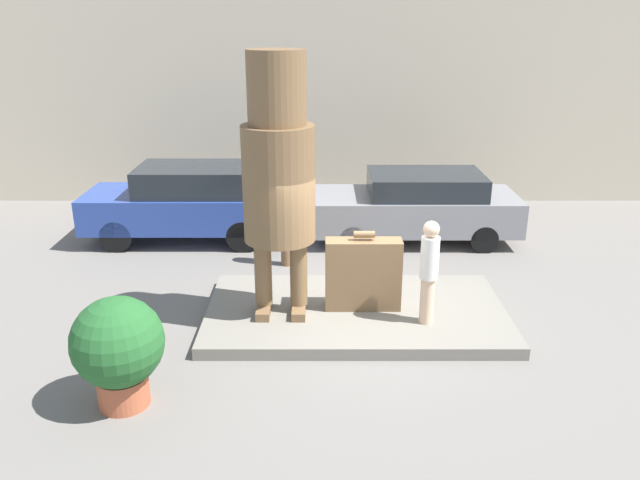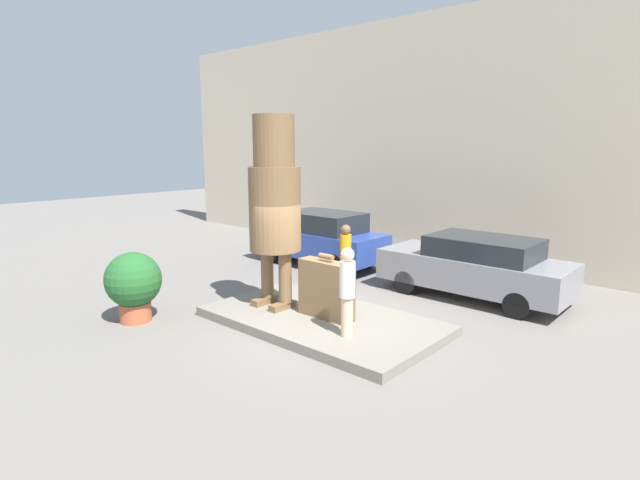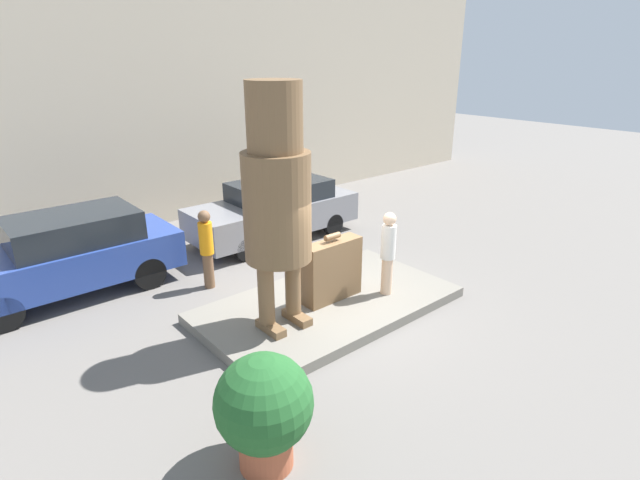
% 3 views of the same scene
% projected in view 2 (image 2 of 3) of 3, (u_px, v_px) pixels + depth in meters
% --- Properties ---
extents(ground_plane, '(60.00, 60.00, 0.00)m').
position_uv_depth(ground_plane, '(322.00, 325.00, 10.59)').
color(ground_plane, slate).
extents(pedestal, '(5.03, 2.81, 0.20)m').
position_uv_depth(pedestal, '(322.00, 321.00, 10.57)').
color(pedestal, slate).
rests_on(pedestal, ground_plane).
extents(building_backdrop, '(28.00, 0.60, 7.90)m').
position_uv_depth(building_backdrop, '(482.00, 139.00, 15.34)').
color(building_backdrop, beige).
rests_on(building_backdrop, ground_plane).
extents(statue_figure, '(1.14, 1.14, 4.20)m').
position_uv_depth(statue_figure, '(275.00, 197.00, 10.81)').
color(statue_figure, brown).
rests_on(statue_figure, pedestal).
extents(giant_suitcase, '(1.26, 0.38, 1.36)m').
position_uv_depth(giant_suitcase, '(326.00, 289.00, 10.38)').
color(giant_suitcase, brown).
rests_on(giant_suitcase, pedestal).
extents(tourist, '(0.29, 0.29, 1.71)m').
position_uv_depth(tourist, '(347.00, 288.00, 9.28)').
color(tourist, beige).
rests_on(tourist, pedestal).
extents(parked_car_blue, '(4.41, 1.76, 1.72)m').
position_uv_depth(parked_car_blue, '(319.00, 237.00, 15.70)').
color(parked_car_blue, '#284293').
rests_on(parked_car_blue, ground_plane).
extents(parked_car_grey, '(4.58, 1.82, 1.56)m').
position_uv_depth(parked_car_grey, '(475.00, 266.00, 12.33)').
color(parked_car_grey, gray).
rests_on(parked_car_grey, ground_plane).
extents(planter_pot, '(1.19, 1.19, 1.52)m').
position_uv_depth(planter_pot, '(133.00, 283.00, 10.69)').
color(planter_pot, '#AD5638').
rests_on(planter_pot, ground_plane).
extents(worker_hivis, '(0.29, 0.29, 1.73)m').
position_uv_depth(worker_hivis, '(346.00, 254.00, 13.04)').
color(worker_hivis, brown).
rests_on(worker_hivis, ground_plane).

